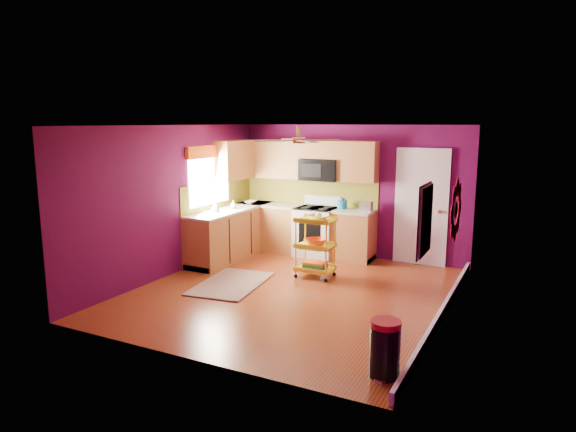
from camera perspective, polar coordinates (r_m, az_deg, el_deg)
The scene contains 18 objects.
ground at distance 7.88m, azimuth 0.47°, elevation -8.47°, with size 5.00×5.00×0.00m, color maroon.
room_envelope at distance 7.50m, azimuth 0.67°, elevation 3.39°, with size 4.54×5.04×2.52m.
lower_cabinets at distance 9.92m, azimuth -1.83°, elevation -1.90°, with size 2.81×2.31×0.94m.
electric_range at distance 9.87m, azimuth 3.22°, elevation -1.68°, with size 0.76×0.66×1.13m.
upper_cabinetry at distance 9.98m, azimuth -0.36°, elevation 6.11°, with size 2.80×2.30×1.26m.
left_window at distance 9.54m, azimuth -8.72°, elevation 5.41°, with size 0.08×1.35×1.08m.
panel_door at distance 9.48m, azimuth 14.57°, elevation 0.82°, with size 0.95×0.11×2.15m.
right_wall_art at distance 6.53m, azimuth 16.91°, elevation 0.20°, with size 0.04×2.74×1.04m.
ceiling_fan at distance 7.64m, azimuth 1.17°, elevation 8.47°, with size 1.01×1.01×0.26m.
shag_rug at distance 8.30m, azimuth -6.31°, elevation -7.46°, with size 0.92×1.50×0.02m, color black.
rolling_cart at distance 8.49m, azimuth 3.11°, elevation -3.14°, with size 0.61×0.44×1.09m.
trash_can at distance 5.43m, azimuth 10.71°, elevation -14.29°, with size 0.40×0.40×0.60m.
teal_kettle at distance 9.68m, azimuth 6.05°, elevation 1.29°, with size 0.18×0.18×0.21m.
toaster at distance 9.50m, azimuth 8.66°, elevation 1.09°, with size 0.22×0.15×0.18m, color beige.
soap_bottle_a at distance 9.38m, azimuth -8.02°, elevation 1.03°, with size 0.09×0.09×0.19m, color #EA3F72.
soap_bottle_b at distance 9.70m, azimuth -6.08°, elevation 1.28°, with size 0.12×0.12×0.16m, color white.
counter_dish at distance 10.29m, azimuth -4.19°, elevation 1.56°, with size 0.24×0.24×0.06m, color white.
counter_cup at distance 9.39m, azimuth -8.20°, elevation 0.70°, with size 0.11×0.11×0.09m, color white.
Camera 1 is at (3.31, -6.68, 2.55)m, focal length 32.00 mm.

